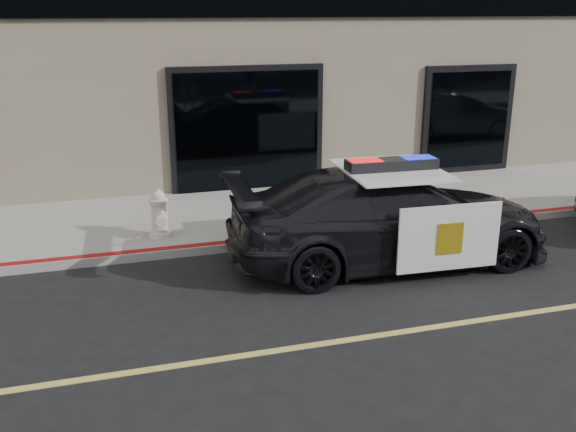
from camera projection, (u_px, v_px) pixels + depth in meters
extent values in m
plane|color=black|center=(440.00, 326.00, 8.56)|extent=(120.00, 120.00, 0.00)
cube|color=gray|center=(314.00, 208.00, 13.32)|extent=(60.00, 3.50, 0.15)
imported|color=black|center=(389.00, 216.00, 10.56)|extent=(2.64, 5.54, 1.55)
cube|color=white|center=(449.00, 238.00, 9.66)|extent=(1.66, 0.11, 1.03)
cube|color=white|center=(392.00, 197.00, 11.71)|extent=(1.66, 0.11, 1.03)
cube|color=white|center=(391.00, 170.00, 10.31)|extent=(1.63, 1.93, 0.03)
cube|color=gold|center=(450.00, 239.00, 9.63)|extent=(0.41, 0.03, 0.49)
cube|color=black|center=(392.00, 164.00, 10.28)|extent=(1.50, 0.45, 0.18)
cube|color=red|center=(365.00, 165.00, 10.18)|extent=(0.53, 0.36, 0.17)
cube|color=#0C19CC|center=(418.00, 162.00, 10.38)|extent=(0.53, 0.36, 0.17)
cylinder|color=beige|center=(161.00, 234.00, 11.48)|extent=(0.40, 0.40, 0.09)
cylinder|color=beige|center=(160.00, 217.00, 11.38)|extent=(0.29, 0.29, 0.55)
cylinder|color=beige|center=(159.00, 201.00, 11.28)|extent=(0.34, 0.34, 0.07)
sphere|color=beige|center=(158.00, 197.00, 11.26)|extent=(0.25, 0.25, 0.25)
cylinder|color=beige|center=(158.00, 191.00, 11.23)|extent=(0.08, 0.08, 0.08)
cylinder|color=beige|center=(158.00, 210.00, 11.52)|extent=(0.14, 0.13, 0.14)
cylinder|color=beige|center=(160.00, 216.00, 11.18)|extent=(0.14, 0.13, 0.14)
cylinder|color=beige|center=(161.00, 221.00, 11.18)|extent=(0.19, 0.15, 0.19)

